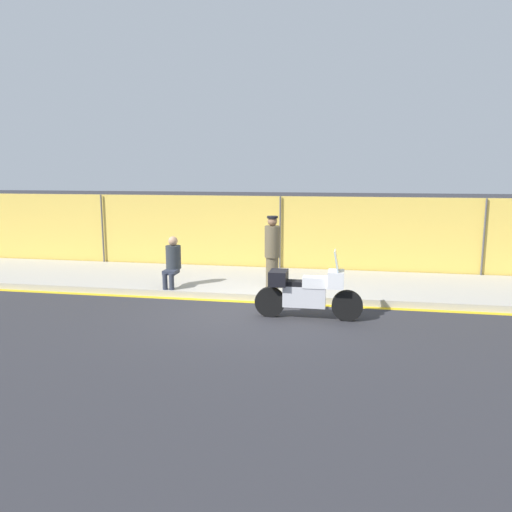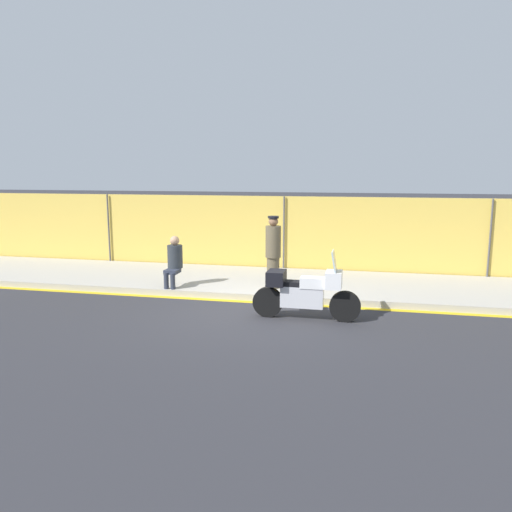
% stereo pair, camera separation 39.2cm
% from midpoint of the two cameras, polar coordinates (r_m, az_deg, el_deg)
% --- Properties ---
extents(ground_plane, '(120.00, 120.00, 0.00)m').
position_cam_midpoint_polar(ground_plane, '(10.90, -1.32, -6.39)').
color(ground_plane, '#2D2D33').
extents(sidewalk, '(42.04, 3.36, 0.16)m').
position_cam_midpoint_polar(sidewalk, '(13.31, 0.92, -3.06)').
color(sidewalk, '#ADA89E').
rests_on(sidewalk, ground_plane).
extents(curb_paint_stripe, '(42.04, 0.18, 0.01)m').
position_cam_midpoint_polar(curb_paint_stripe, '(11.64, -0.53, -5.33)').
color(curb_paint_stripe, gold).
rests_on(curb_paint_stripe, ground_plane).
extents(storefront_fence, '(39.94, 0.17, 2.29)m').
position_cam_midpoint_polar(storefront_fence, '(14.85, 2.06, 2.44)').
color(storefront_fence, gold).
rests_on(storefront_fence, ground_plane).
extents(motorcycle, '(2.23, 0.51, 1.45)m').
position_cam_midpoint_polar(motorcycle, '(10.31, 4.79, -4.03)').
color(motorcycle, black).
rests_on(motorcycle, ground_plane).
extents(officer_standing, '(0.38, 0.38, 1.78)m').
position_cam_midpoint_polar(officer_standing, '(12.22, 0.95, 0.53)').
color(officer_standing, brown).
rests_on(officer_standing, sidewalk).
extents(person_seated_on_curb, '(0.38, 0.65, 1.26)m').
position_cam_midpoint_polar(person_seated_on_curb, '(12.58, -10.40, -0.37)').
color(person_seated_on_curb, '#2D3342').
rests_on(person_seated_on_curb, sidewalk).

